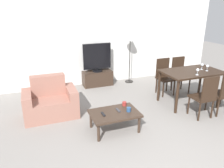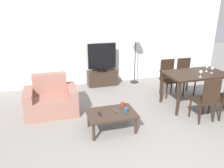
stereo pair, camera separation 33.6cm
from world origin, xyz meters
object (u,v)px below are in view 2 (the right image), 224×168
floor_lamp (136,40)px  wine_glass_right (201,72)px  wine_glass_center (212,69)px  cup_white_near (123,104)px  armchair (51,100)px  tv_stand (102,78)px  remote_secondary (115,110)px  dining_chair_far (185,75)px  dining_table (195,77)px  dining_chair_far_left (168,76)px  dining_chair_near (207,98)px  tv (102,57)px  cup_colored_far (126,110)px  wine_glass_left (207,67)px  remote_primary (100,114)px  coffee_table (111,115)px

floor_lamp → wine_glass_right: size_ratio=10.28×
wine_glass_center → cup_white_near: bearing=-174.6°
armchair → tv_stand: 2.02m
remote_secondary → wine_glass_right: bearing=5.9°
floor_lamp → wine_glass_right: (0.60, -2.12, -0.39)m
tv_stand → dining_chair_far: (1.91, -1.18, 0.29)m
remote_secondary → armchair: bearing=138.9°
dining_table → wine_glass_center: bearing=-19.3°
dining_chair_far_left → dining_chair_near: bearing=-90.0°
dining_chair_far → wine_glass_right: bearing=-108.5°
tv → remote_secondary: (-0.33, -2.37, -0.45)m
dining_chair_far → dining_chair_far_left: 0.47m
armchair → wine_glass_center: size_ratio=7.28×
dining_chair_near → cup_white_near: dining_chair_near is taller
dining_chair_far_left → cup_colored_far: bearing=-141.1°
dining_table → remote_secondary: 2.09m
floor_lamp → tv: bearing=176.8°
tv_stand → wine_glass_center: 2.91m
cup_white_near → cup_colored_far: 0.26m
tv_stand → dining_chair_far: 2.27m
wine_glass_left → wine_glass_right: 0.49m
cup_white_near → floor_lamp: bearing=62.7°
dining_chair_near → cup_white_near: bearing=165.6°
dining_chair_far_left → remote_primary: 2.43m
coffee_table → dining_chair_far: (2.33, 1.24, 0.18)m
dining_chair_far_left → floor_lamp: (-0.46, 1.12, 0.77)m
dining_chair_far_left → cup_white_near: bearing=-146.7°
remote_primary → wine_glass_left: (2.61, 0.55, 0.51)m
tv → coffee_table: (-0.42, -2.41, -0.50)m
coffee_table → dining_chair_near: size_ratio=0.96×
dining_chair_near → tv: bearing=118.8°
floor_lamp → wine_glass_right: bearing=-74.2°
wine_glass_left → wine_glass_right: bearing=-142.4°
dining_chair_near → dining_chair_far: size_ratio=1.00×
wine_glass_center → wine_glass_right: (-0.42, -0.17, 0.00)m
dining_chair_near → wine_glass_left: size_ratio=6.26×
dining_chair_far → floor_lamp: (-0.94, 1.12, 0.77)m
dining_table → dining_chair_near: size_ratio=1.48×
dining_table → cup_colored_far: dining_table is taller
armchair → wine_glass_left: 3.51m
dining_table → wine_glass_left: wine_glass_left is taller
tv → cup_white_near: tv is taller
floor_lamp → armchair: bearing=-151.1°
dining_table → dining_chair_near: bearing=-108.2°
dining_table → floor_lamp: (-0.70, 1.84, 0.58)m
tv → armchair: bearing=-136.2°
dining_chair_far → wine_glass_center: size_ratio=6.26×
armchair → wine_glass_left: bearing=-8.0°
cup_colored_far → cup_white_near: bearing=83.9°
armchair → cup_colored_far: armchair is taller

